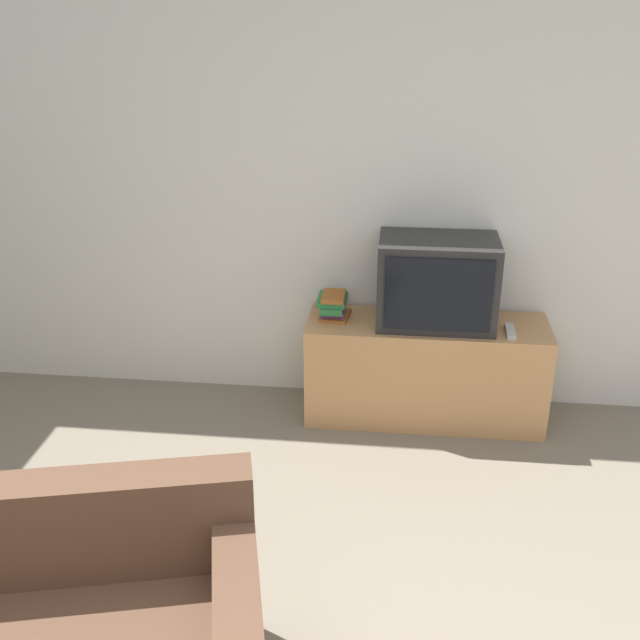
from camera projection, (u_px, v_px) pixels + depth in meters
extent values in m
cube|color=silver|center=(380.00, 177.00, 4.02)|extent=(9.00, 0.06, 2.60)
cube|color=tan|center=(425.00, 370.00, 4.15)|extent=(1.30, 0.43, 0.57)
cube|color=black|center=(437.00, 281.00, 3.96)|extent=(0.62, 0.39, 0.47)
cube|color=black|center=(438.00, 295.00, 3.77)|extent=(0.54, 0.01, 0.39)
cube|color=#995623|center=(335.00, 316.00, 4.11)|extent=(0.17, 0.20, 0.02)
cube|color=#7A3884|center=(333.00, 310.00, 4.12)|extent=(0.13, 0.17, 0.03)
cube|color=#2D753D|center=(332.00, 306.00, 4.09)|extent=(0.13, 0.22, 0.03)
cube|color=#2D753D|center=(332.00, 299.00, 4.09)|extent=(0.16, 0.21, 0.03)
cube|color=#995623|center=(334.00, 296.00, 4.06)|extent=(0.12, 0.19, 0.02)
cube|color=#B7B7B7|center=(510.00, 331.00, 3.91)|extent=(0.05, 0.18, 0.02)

